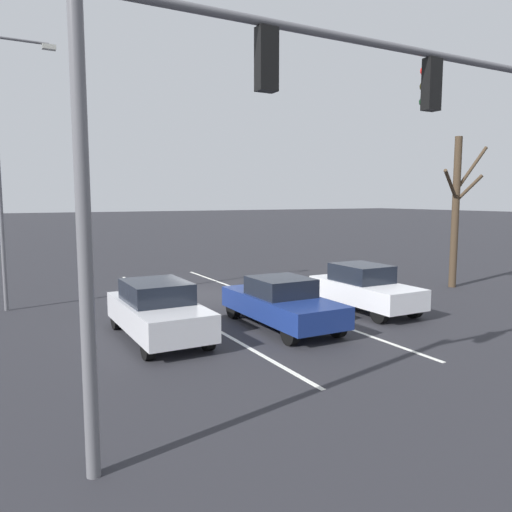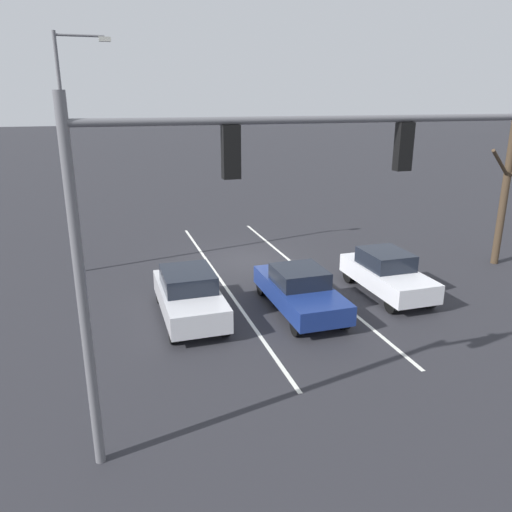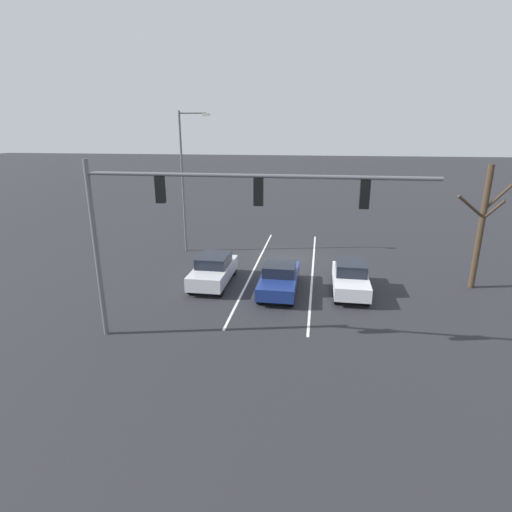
% 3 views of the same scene
% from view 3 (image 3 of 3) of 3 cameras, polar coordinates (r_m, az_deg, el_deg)
% --- Properties ---
extents(ground_plane, '(240.00, 240.00, 0.00)m').
position_cam_3_polar(ground_plane, '(26.37, 4.39, -0.31)').
color(ground_plane, '#28282D').
extents(lane_stripe_left_divider, '(0.12, 16.45, 0.01)m').
position_cam_3_polar(lane_stripe_left_divider, '(24.18, 8.09, -2.08)').
color(lane_stripe_left_divider, silver).
rests_on(lane_stripe_left_divider, ground_plane).
extents(lane_stripe_center_divider, '(0.12, 16.45, 0.01)m').
position_cam_3_polar(lane_stripe_center_divider, '(24.47, -0.17, -1.66)').
color(lane_stripe_center_divider, silver).
rests_on(lane_stripe_center_divider, ground_plane).
extents(car_navy_midlane_front, '(1.83, 4.58, 1.50)m').
position_cam_3_polar(car_navy_midlane_front, '(20.68, 3.35, -3.13)').
color(car_navy_midlane_front, navy).
rests_on(car_navy_midlane_front, ground_plane).
extents(car_white_leftlane_front, '(1.72, 4.22, 1.59)m').
position_cam_3_polar(car_white_leftlane_front, '(21.09, 13.33, -3.03)').
color(car_white_leftlane_front, silver).
rests_on(car_white_leftlane_front, ground_plane).
extents(car_silver_rightlane_front, '(1.82, 4.32, 1.59)m').
position_cam_3_polar(car_silver_rightlane_front, '(21.80, -6.09, -1.96)').
color(car_silver_rightlane_front, silver).
rests_on(car_silver_rightlane_front, ground_plane).
extents(traffic_signal_gantry, '(12.39, 0.37, 7.04)m').
position_cam_3_polar(traffic_signal_gantry, '(14.57, -8.71, 6.49)').
color(traffic_signal_gantry, slate).
rests_on(traffic_signal_gantry, ground_plane).
extents(street_lamp_right_shoulder, '(2.05, 0.24, 9.25)m').
position_cam_3_polar(street_lamp_right_shoulder, '(27.33, -10.09, 11.41)').
color(street_lamp_right_shoulder, slate).
rests_on(street_lamp_right_shoulder, ground_plane).
extents(bare_tree_near, '(3.08, 1.05, 6.45)m').
position_cam_3_polar(bare_tree_near, '(23.40, 29.59, 3.92)').
color(bare_tree_near, '#423323').
rests_on(bare_tree_near, ground_plane).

